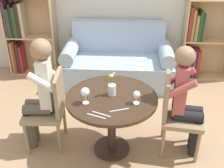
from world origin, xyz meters
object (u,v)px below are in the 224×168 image
object	(u,v)px
chair_left	(50,107)
person_left	(40,92)
wine_glass_left	(85,92)
chair_right	(176,112)
couch	(118,64)
person_right	(187,100)
bookshelf_right	(201,42)
bookshelf_left	(25,35)
wine_glass_right	(137,95)
flower_vase	(112,87)

from	to	relation	value
chair_left	person_left	world-z (taller)	person_left
chair_left	person_left	bearing A→B (deg)	-87.95
chair_left	wine_glass_left	world-z (taller)	chair_left
chair_right	person_left	bearing A→B (deg)	97.19
couch	wine_glass_left	xyz separation A→B (m)	(-0.25, -1.72, 0.51)
person_left	person_right	xyz separation A→B (m)	(1.52, -0.02, -0.03)
bookshelf_right	wine_glass_left	xyz separation A→B (m)	(-1.55, -1.99, 0.21)
bookshelf_left	chair_left	distance (m)	1.98
chair_left	wine_glass_right	size ratio (longest dim) A/B	6.65
chair_left	flower_vase	world-z (taller)	flower_vase
bookshelf_left	wine_glass_left	xyz separation A→B (m)	(1.27, -1.99, 0.16)
bookshelf_right	wine_glass_right	distance (m)	2.24
couch	wine_glass_left	distance (m)	1.81
chair_right	wine_glass_left	xyz separation A→B (m)	(-0.92, -0.19, 0.32)
wine_glass_left	flower_vase	distance (m)	0.30
person_left	flower_vase	bearing A→B (deg)	85.13
wine_glass_left	wine_glass_right	xyz separation A→B (m)	(0.49, 0.02, -0.02)
couch	chair_left	bearing A→B (deg)	-113.91
bookshelf_left	wine_glass_right	distance (m)	2.64
chair_right	person_right	world-z (taller)	person_right
chair_right	flower_vase	world-z (taller)	flower_vase
wine_glass_left	wine_glass_right	size ratio (longest dim) A/B	1.24
person_right	chair_right	bearing A→B (deg)	85.21
bookshelf_left	wine_glass_left	bearing A→B (deg)	-57.39
chair_left	wine_glass_left	xyz separation A→B (m)	(0.43, -0.20, 0.32)
chair_left	flower_vase	size ratio (longest dim) A/B	3.63
couch	flower_vase	distance (m)	1.63
bookshelf_left	bookshelf_right	world-z (taller)	same
chair_right	person_left	world-z (taller)	person_left
bookshelf_left	person_right	distance (m)	2.92
chair_right	person_left	size ratio (longest dim) A/B	0.70
couch	wine_glass_right	size ratio (longest dim) A/B	12.40
bookshelf_right	wine_glass_right	size ratio (longest dim) A/B	9.50
chair_left	flower_vase	distance (m)	0.74
couch	wine_glass_left	world-z (taller)	couch
flower_vase	person_right	bearing A→B (deg)	0.40
wine_glass_left	wine_glass_right	distance (m)	0.49
bookshelf_right	chair_left	xyz separation A→B (m)	(-1.97, -1.79, -0.11)
chair_left	wine_glass_left	bearing A→B (deg)	61.99
wine_glass_left	chair_right	bearing A→B (deg)	11.72
wine_glass_left	person_right	bearing A→B (deg)	9.68
bookshelf_right	wine_glass_right	bearing A→B (deg)	-118.20
bookshelf_left	person_left	xyz separation A→B (m)	(0.76, -1.80, 0.03)
person_left	person_right	size ratio (longest dim) A/B	1.03
wine_glass_left	couch	bearing A→B (deg)	81.84
wine_glass_right	flower_vase	size ratio (longest dim) A/B	0.55
person_left	couch	bearing A→B (deg)	150.63
person_right	couch	bearing A→B (deg)	33.49
person_left	wine_glass_right	size ratio (longest dim) A/B	9.45
flower_vase	wine_glass_right	bearing A→B (deg)	-30.50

